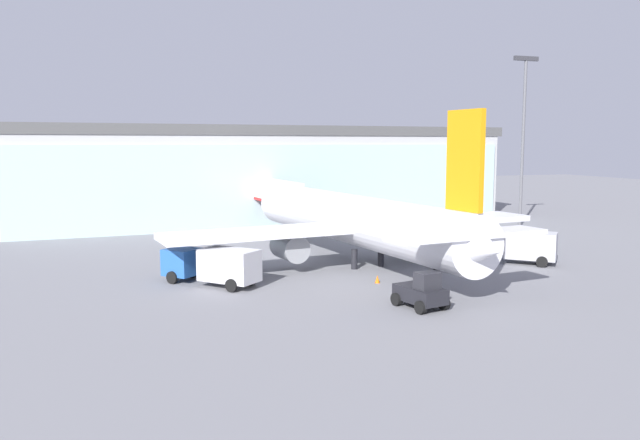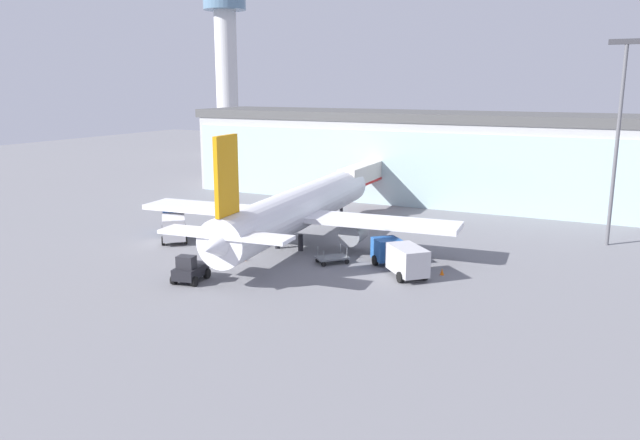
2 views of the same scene
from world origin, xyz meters
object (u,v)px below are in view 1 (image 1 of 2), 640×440
Objects in this scene: jet_bridge at (273,192)px; baggage_cart at (446,262)px; safety_cone_nose at (377,279)px; fuel_truck at (514,245)px; catering_truck at (214,264)px; pushback_tug at (421,292)px; airplane at (356,220)px; safety_cone_wingtip at (537,255)px; apron_light_mast at (523,128)px.

baggage_cart is (7.95, -24.14, -3.97)m from jet_bridge.
jet_bridge is 4.18× the size of baggage_cart.
fuel_truck is at bearing 13.36° from safety_cone_nose.
pushback_tug is (10.83, -10.27, -0.49)m from catering_truck.
jet_bridge is at bearing -65.97° from catering_truck.
safety_cone_wingtip is (15.89, -2.78, -3.32)m from airplane.
jet_bridge is 24.15× the size of safety_cone_nose.
catering_truck is at bearing -154.38° from apron_light_mast.
baggage_cart is 5.78× the size of safety_cone_wingtip.
fuel_truck is at bearing -66.18° from pushback_tug.
apron_light_mast is 23.88m from safety_cone_wingtip.
apron_light_mast is at bearing 37.87° from safety_cone_nose.
safety_cone_nose is at bearing 176.35° from jet_bridge.
pushback_tug is 20.99m from safety_cone_wingtip.
fuel_truck is at bearing 130.39° from baggage_cart.
catering_truck is (-12.40, -4.14, -2.13)m from airplane.
catering_truck is 2.16× the size of baggage_cart.
fuel_truck is 3.72m from safety_cone_wingtip.
fuel_truck is 1.94× the size of pushback_tug.
catering_truck is at bearing 43.51° from fuel_truck.
jet_bridge is 34.59m from pushback_tug.
baggage_cart is 8.05m from safety_cone_nose.
apron_light_mast is 0.57× the size of airplane.
catering_truck and fuel_truck have the same top height.
safety_cone_wingtip is at bearing 14.74° from safety_cone_nose.
baggage_cart is (6.14, -4.13, -3.10)m from airplane.
apron_light_mast is 25.98m from fuel_truck.
pushback_tug is 6.39× the size of safety_cone_nose.
fuel_truck is (12.58, -4.00, -2.13)m from airplane.
jet_bridge reaches higher than safety_cone_nose.
fuel_truck is (14.39, -24.01, -3.01)m from jet_bridge.
apron_light_mast is 2.89× the size of catering_truck.
pushback_tug reaches higher than safety_cone_wingtip.
catering_truck is (-39.62, -19.00, -10.24)m from apron_light_mast.
catering_truck reaches higher than safety_cone_wingtip.
safety_cone_wingtip is (17.70, -22.78, -4.20)m from jet_bridge.
fuel_truck reaches higher than safety_cone_nose.
apron_light_mast reaches higher than safety_cone_wingtip.
jet_bridge reaches higher than catering_truck.
catering_truck is 11.63m from safety_cone_nose.
fuel_truck is at bearing -159.72° from safety_cone_wingtip.
jet_bridge is 0.38× the size of airplane.
airplane is 8.02m from baggage_cart.
airplane is 63.73× the size of safety_cone_nose.
baggage_cart is at bearing 44.37° from fuel_truck.
apron_light_mast is 6.25× the size of baggage_cart.
safety_cone_wingtip is (17.45, 11.63, -0.70)m from pushback_tug.
catering_truck is 12.51× the size of safety_cone_wingtip.
baggage_cart is (18.54, 0.01, -0.97)m from catering_truck.
airplane is at bearing -84.76° from baggage_cart.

